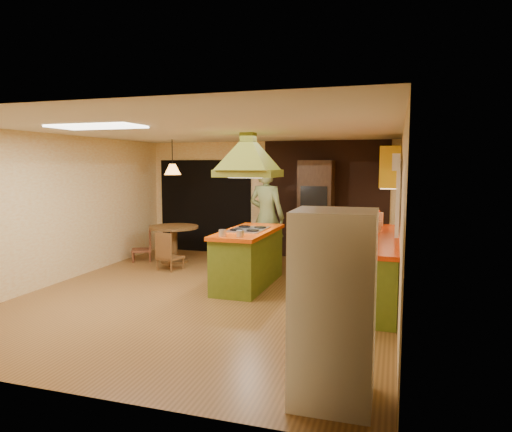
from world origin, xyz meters
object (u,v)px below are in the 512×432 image
(dining_table, at_px, (174,237))
(kitchen_island, at_px, (248,257))
(canister_large, at_px, (379,219))
(man, at_px, (267,217))
(refrigerator, at_px, (333,307))
(wall_oven, at_px, (316,211))

(dining_table, bearing_deg, kitchen_island, -32.50)
(canister_large, bearing_deg, kitchen_island, -148.91)
(kitchen_island, height_order, canister_large, canister_large)
(kitchen_island, xyz_separation_m, dining_table, (-2.03, 1.29, 0.05))
(man, relative_size, canister_large, 8.42)
(man, height_order, canister_large, man)
(dining_table, bearing_deg, man, -0.39)
(kitchen_island, distance_m, refrigerator, 3.82)
(wall_oven, bearing_deg, man, -127.10)
(man, distance_m, refrigerator, 4.99)
(kitchen_island, relative_size, refrigerator, 1.15)
(kitchen_island, height_order, man, man)
(refrigerator, relative_size, canister_large, 6.82)
(kitchen_island, height_order, dining_table, kitchen_island)
(wall_oven, xyz_separation_m, dining_table, (-2.75, -1.01, -0.52))
(dining_table, distance_m, canister_large, 4.07)
(man, bearing_deg, wall_oven, -113.05)
(man, bearing_deg, kitchen_island, 106.27)
(kitchen_island, xyz_separation_m, refrigerator, (1.83, -3.34, 0.34))
(refrigerator, bearing_deg, canister_large, 87.06)
(man, bearing_deg, dining_table, 13.64)
(kitchen_island, bearing_deg, wall_oven, 73.36)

